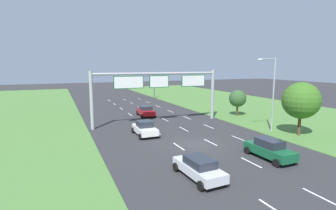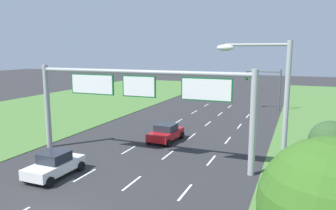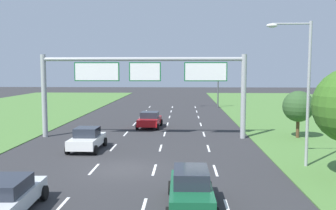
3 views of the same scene
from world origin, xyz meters
name	(u,v)px [view 2 (image 2 of 3)]	position (x,y,z in m)	size (l,w,h in m)	color
lane_dashes_inner_left	(109,161)	(-1.75, 9.00, 0.00)	(0.14, 56.40, 0.01)	white
lane_dashes_inner_right	(152,167)	(1.75, 9.00, 0.00)	(0.14, 56.40, 0.01)	white
lane_dashes_slip	(200,174)	(5.25, 9.00, 0.00)	(0.14, 56.40, 0.01)	white
car_near_red	(166,133)	(0.09, 15.57, 0.78)	(2.40, 4.13, 1.58)	red
car_mid_lane	(54,165)	(-3.47, 5.14, 0.79)	(2.17, 4.09, 1.61)	white
sign_gantry	(138,94)	(0.14, 10.20, 4.97)	(17.24, 0.44, 7.00)	#9EA0A5
traffic_light_mast	(265,82)	(6.68, 35.25, 3.87)	(4.76, 0.49, 5.60)	#47494F
street_lamp	(273,137)	(10.28, 0.99, 5.08)	(2.61, 0.32, 8.50)	#9EA0A5
roadside_tree_near	(330,209)	(12.03, -1.61, 3.89)	(3.95, 3.95, 5.88)	#513823
roadside_tree_mid	(330,142)	(12.97, 10.35, 2.68)	(2.59, 2.59, 3.99)	#513823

